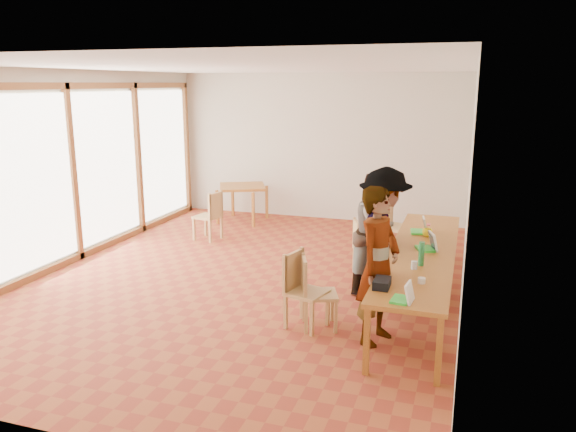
# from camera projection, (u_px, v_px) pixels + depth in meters

# --- Properties ---
(ground) EXTENTS (8.00, 8.00, 0.00)m
(ground) POSITION_uv_depth(u_px,v_px,m) (248.00, 277.00, 8.26)
(ground) COLOR #A34B27
(ground) RESTS_ON ground
(wall_back) EXTENTS (6.00, 0.10, 3.00)m
(wall_back) POSITION_uv_depth(u_px,v_px,m) (319.00, 147.00, 11.62)
(wall_back) COLOR beige
(wall_back) RESTS_ON ground
(wall_front) EXTENTS (6.00, 0.10, 3.00)m
(wall_front) POSITION_uv_depth(u_px,v_px,m) (45.00, 259.00, 4.21)
(wall_front) COLOR beige
(wall_front) RESTS_ON ground
(wall_right) EXTENTS (0.10, 8.00, 3.00)m
(wall_right) POSITION_uv_depth(u_px,v_px,m) (469.00, 189.00, 7.01)
(wall_right) COLOR beige
(wall_right) RESTS_ON ground
(window_wall) EXTENTS (0.10, 8.00, 3.00)m
(window_wall) POSITION_uv_depth(u_px,v_px,m) (71.00, 167.00, 8.81)
(window_wall) COLOR white
(window_wall) RESTS_ON ground
(ceiling) EXTENTS (6.00, 8.00, 0.04)m
(ceiling) POSITION_uv_depth(u_px,v_px,m) (244.00, 66.00, 7.56)
(ceiling) COLOR white
(ceiling) RESTS_ON wall_back
(communal_table) EXTENTS (0.80, 4.00, 0.75)m
(communal_table) POSITION_uv_depth(u_px,v_px,m) (422.00, 253.00, 7.05)
(communal_table) COLOR #B37527
(communal_table) RESTS_ON ground
(side_table) EXTENTS (0.90, 0.90, 0.75)m
(side_table) POSITION_uv_depth(u_px,v_px,m) (242.00, 189.00, 11.49)
(side_table) COLOR #B37527
(side_table) RESTS_ON ground
(chair_near) EXTENTS (0.51, 0.51, 0.48)m
(chair_near) POSITION_uv_depth(u_px,v_px,m) (300.00, 281.00, 6.51)
(chair_near) COLOR tan
(chair_near) RESTS_ON ground
(chair_mid) EXTENTS (0.51, 0.51, 0.45)m
(chair_mid) POSITION_uv_depth(u_px,v_px,m) (312.00, 285.00, 6.46)
(chair_mid) COLOR tan
(chair_mid) RESTS_ON ground
(chair_far) EXTENTS (0.51, 0.51, 0.45)m
(chair_far) POSITION_uv_depth(u_px,v_px,m) (362.00, 242.00, 8.22)
(chair_far) COLOR tan
(chair_far) RESTS_ON ground
(chair_empty) EXTENTS (0.62, 0.62, 0.53)m
(chair_empty) POSITION_uv_depth(u_px,v_px,m) (390.00, 218.00, 9.27)
(chair_empty) COLOR tan
(chair_empty) RESTS_ON ground
(chair_spare) EXTENTS (0.48, 0.48, 0.48)m
(chair_spare) POSITION_uv_depth(u_px,v_px,m) (212.00, 211.00, 10.12)
(chair_spare) COLOR tan
(chair_spare) RESTS_ON ground
(person_near) EXTENTS (0.60, 0.74, 1.74)m
(person_near) POSITION_uv_depth(u_px,v_px,m) (378.00, 266.00, 6.05)
(person_near) COLOR gray
(person_near) RESTS_ON ground
(person_mid) EXTENTS (0.85, 0.96, 1.65)m
(person_mid) POSITION_uv_depth(u_px,v_px,m) (377.00, 233.00, 7.53)
(person_mid) COLOR gray
(person_mid) RESTS_ON ground
(person_far) EXTENTS (0.72, 1.18, 1.77)m
(person_far) POSITION_uv_depth(u_px,v_px,m) (384.00, 237.00, 7.13)
(person_far) COLOR gray
(person_far) RESTS_ON ground
(laptop_near) EXTENTS (0.22, 0.25, 0.20)m
(laptop_near) POSITION_uv_depth(u_px,v_px,m) (405.00, 296.00, 5.36)
(laptop_near) COLOR #35D63C
(laptop_near) RESTS_ON communal_table
(laptop_mid) EXTENTS (0.31, 0.33, 0.23)m
(laptop_mid) POSITION_uv_depth(u_px,v_px,m) (429.00, 245.00, 7.02)
(laptop_mid) COLOR #35D63C
(laptop_mid) RESTS_ON communal_table
(laptop_far) EXTENTS (0.27, 0.30, 0.22)m
(laptop_far) POSITION_uv_depth(u_px,v_px,m) (421.00, 228.00, 7.83)
(laptop_far) COLOR #35D63C
(laptop_far) RESTS_ON communal_table
(yellow_mug) EXTENTS (0.16, 0.16, 0.11)m
(yellow_mug) POSITION_uv_depth(u_px,v_px,m) (427.00, 233.00, 7.64)
(yellow_mug) COLOR yellow
(yellow_mug) RESTS_ON communal_table
(green_bottle) EXTENTS (0.07, 0.07, 0.28)m
(green_bottle) POSITION_uv_depth(u_px,v_px,m) (421.00, 254.00, 6.40)
(green_bottle) COLOR #247B40
(green_bottle) RESTS_ON communal_table
(clear_glass) EXTENTS (0.07, 0.07, 0.09)m
(clear_glass) POSITION_uv_depth(u_px,v_px,m) (414.00, 265.00, 6.30)
(clear_glass) COLOR silver
(clear_glass) RESTS_ON communal_table
(condiment_cup) EXTENTS (0.08, 0.08, 0.06)m
(condiment_cup) POSITION_uv_depth(u_px,v_px,m) (422.00, 281.00, 5.86)
(condiment_cup) COLOR white
(condiment_cup) RESTS_ON communal_table
(pink_phone) EXTENTS (0.05, 0.10, 0.01)m
(pink_phone) POSITION_uv_depth(u_px,v_px,m) (429.00, 225.00, 8.27)
(pink_phone) COLOR #C34759
(pink_phone) RESTS_ON communal_table
(black_pouch) EXTENTS (0.16, 0.26, 0.09)m
(black_pouch) POSITION_uv_depth(u_px,v_px,m) (382.00, 283.00, 5.73)
(black_pouch) COLOR black
(black_pouch) RESTS_ON communal_table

